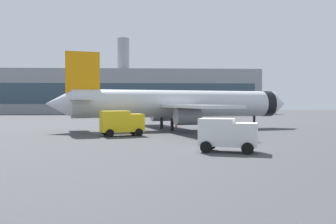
{
  "coord_description": "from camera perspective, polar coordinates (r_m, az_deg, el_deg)",
  "views": [
    {
      "loc": [
        0.18,
        -3.65,
        3.8
      ],
      "look_at": [
        1.76,
        29.46,
        3.0
      ],
      "focal_mm": 39.93,
      "sensor_mm": 36.0,
      "label": 1
    }
  ],
  "objects": [
    {
      "name": "cargo_van",
      "position": [
        29.25,
        9.04,
        -3.24
      ],
      "size": [
        4.81,
        3.47,
        2.6
      ],
      "color": "white",
      "rests_on": "ground"
    },
    {
      "name": "safety_cone_mid",
      "position": [
        58.84,
        1.26,
        -2.0
      ],
      "size": [
        0.44,
        0.44,
        0.68
      ],
      "color": "#F2590C",
      "rests_on": "ground"
    },
    {
      "name": "safety_cone_near",
      "position": [
        35.42,
        6.05,
        -4.14
      ],
      "size": [
        0.44,
        0.44,
        0.81
      ],
      "color": "#F2590C",
      "rests_on": "ground"
    },
    {
      "name": "airplane_at_gate",
      "position": [
        52.85,
        1.61,
        1.22
      ],
      "size": [
        35.26,
        32.13,
        10.5
      ],
      "color": "silver",
      "rests_on": "ground"
    },
    {
      "name": "service_truck",
      "position": [
        43.32,
        -7.12,
        -1.53
      ],
      "size": [
        5.25,
        3.76,
        2.9
      ],
      "color": "yellow",
      "rests_on": "ground"
    },
    {
      "name": "terminal_building",
      "position": [
        140.47,
        -7.92,
        3.09
      ],
      "size": [
        104.32,
        19.59,
        27.87
      ],
      "color": "gray",
      "rests_on": "ground"
    },
    {
      "name": "safety_cone_far",
      "position": [
        43.78,
        -8.72,
        -3.08
      ],
      "size": [
        0.44,
        0.44,
        0.83
      ],
      "color": "#F2590C",
      "rests_on": "ground"
    }
  ]
}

